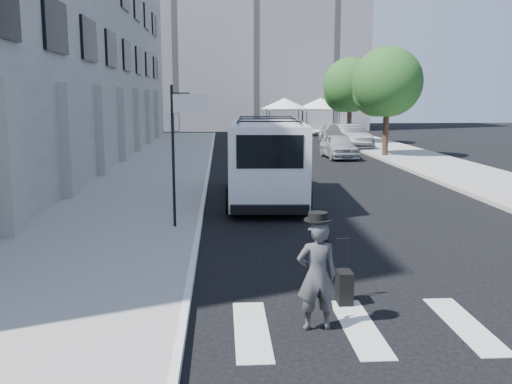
{
  "coord_description": "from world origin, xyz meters",
  "views": [
    {
      "loc": [
        -1.41,
        -10.87,
        3.39
      ],
      "look_at": [
        -0.66,
        1.44,
        1.3
      ],
      "focal_mm": 40.0,
      "sensor_mm": 36.0,
      "label": 1
    }
  ],
  "objects": [
    {
      "name": "ground",
      "position": [
        0.0,
        0.0,
        0.0
      ],
      "size": [
        120.0,
        120.0,
        0.0
      ],
      "primitive_type": "plane",
      "color": "black",
      "rests_on": "ground"
    },
    {
      "name": "sidewalk_left",
      "position": [
        -4.25,
        16.0,
        0.07
      ],
      "size": [
        4.5,
        48.0,
        0.15
      ],
      "primitive_type": "cube",
      "color": "gray",
      "rests_on": "ground"
    },
    {
      "name": "sidewalk_right",
      "position": [
        9.0,
        20.0,
        0.07
      ],
      "size": [
        4.0,
        56.0,
        0.15
      ],
      "primitive_type": "cube",
      "color": "gray",
      "rests_on": "ground"
    },
    {
      "name": "building_left",
      "position": [
        -11.5,
        18.0,
        6.0
      ],
      "size": [
        10.0,
        44.0,
        12.0
      ],
      "primitive_type": "cube",
      "color": "gray",
      "rests_on": "ground"
    },
    {
      "name": "building_far",
      "position": [
        2.0,
        50.0,
        12.5
      ],
      "size": [
        22.0,
        12.0,
        25.0
      ],
      "primitive_type": "cube",
      "color": "slate",
      "rests_on": "ground"
    },
    {
      "name": "sign_pole",
      "position": [
        -2.36,
        3.2,
        2.65
      ],
      "size": [
        1.03,
        0.07,
        3.5
      ],
      "color": "black",
      "rests_on": "sidewalk_left"
    },
    {
      "name": "tree_near",
      "position": [
        7.5,
        20.15,
        3.97
      ],
      "size": [
        3.8,
        3.83,
        6.03
      ],
      "color": "black",
      "rests_on": "ground"
    },
    {
      "name": "tree_far",
      "position": [
        7.5,
        29.15,
        3.97
      ],
      "size": [
        3.8,
        3.83,
        6.03
      ],
      "color": "black",
      "rests_on": "ground"
    },
    {
      "name": "tent_left",
      "position": [
        4.0,
        38.0,
        2.71
      ],
      "size": [
        4.0,
        4.0,
        3.2
      ],
      "color": "black",
      "rests_on": "ground"
    },
    {
      "name": "tent_right",
      "position": [
        7.2,
        38.5,
        2.71
      ],
      "size": [
        4.0,
        4.0,
        3.2
      ],
      "color": "black",
      "rests_on": "ground"
    },
    {
      "name": "businessman",
      "position": [
        -0.05,
        -3.0,
        0.82
      ],
      "size": [
        0.62,
        0.44,
        1.63
      ],
      "primitive_type": "imported",
      "rotation": [
        0.0,
        0.0,
        3.22
      ],
      "color": "#3E3E41",
      "rests_on": "ground"
    },
    {
      "name": "briefcase",
      "position": [
        0.93,
        2.0,
        0.17
      ],
      "size": [
        0.21,
        0.46,
        0.34
      ],
      "primitive_type": "cube",
      "rotation": [
        0.0,
        0.0,
        0.21
      ],
      "color": "black",
      "rests_on": "ground"
    },
    {
      "name": "suitcase",
      "position": [
        0.58,
        -2.0,
        0.28
      ],
      "size": [
        0.24,
        0.38,
        1.06
      ],
      "rotation": [
        0.0,
        0.0,
        0.0
      ],
      "color": "black",
      "rests_on": "ground"
    },
    {
      "name": "cargo_van",
      "position": [
        0.06,
        7.5,
        1.32
      ],
      "size": [
        2.72,
        6.97,
        2.56
      ],
      "rotation": [
        0.0,
        0.0,
        -0.05
      ],
      "color": "white",
      "rests_on": "ground"
    },
    {
      "name": "parked_car_a",
      "position": [
        5.0,
        19.91,
        0.67
      ],
      "size": [
        1.71,
        3.96,
        1.33
      ],
      "primitive_type": "imported",
      "rotation": [
        0.0,
        0.0,
        0.03
      ],
      "color": "#B2B5BB",
      "rests_on": "ground"
    },
    {
      "name": "parked_car_b",
      "position": [
        6.8,
        25.45,
        0.79
      ],
      "size": [
        2.25,
        4.97,
        1.58
      ],
      "primitive_type": "imported",
      "rotation": [
        0.0,
        0.0,
        0.12
      ],
      "color": "#4D5053",
      "rests_on": "ground"
    },
    {
      "name": "parked_car_c",
      "position": [
        6.8,
        30.38,
        0.67
      ],
      "size": [
        2.07,
        4.67,
        1.33
      ],
      "primitive_type": "imported",
      "rotation": [
        0.0,
        0.0,
        -0.05
      ],
      "color": "#B0B2B8",
      "rests_on": "ground"
    }
  ]
}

